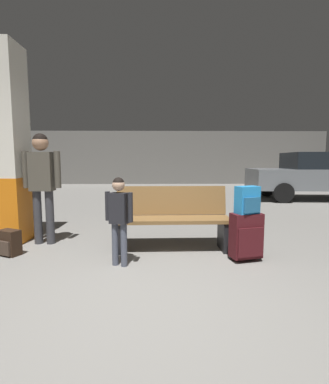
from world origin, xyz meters
The scene contains 10 objects.
ground_plane centered at (0.00, 4.00, -0.05)m, with size 18.00×18.00×0.10m, color gray.
garage_back_wall centered at (0.00, 12.86, 1.40)m, with size 18.00×0.12×2.80m, color slate.
structural_pillar centered at (-2.23, 2.02, 1.48)m, with size 0.57×0.57×2.97m.
bench centered at (0.30, 1.58, 0.44)m, with size 1.61×0.56×0.89m.
suitcase centered at (1.21, 1.08, 0.32)m, with size 0.42×0.31×0.60m.
backpack_bright centered at (1.22, 1.07, 0.77)m, with size 0.32×0.27×0.34m.
child centered at (-0.35, 0.93, 0.66)m, with size 0.34×0.26×1.06m.
adult centered at (-1.62, 1.87, 1.02)m, with size 0.57×0.23×1.65m.
backpack_dark_floor centered at (-1.88, 1.33, 0.17)m, with size 0.32×0.28×0.34m.
parked_car_side centered at (5.18, 6.67, 0.81)m, with size 4.19×1.98×1.51m.
Camera 1 is at (0.13, -2.38, 1.26)m, focal length 26.59 mm.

